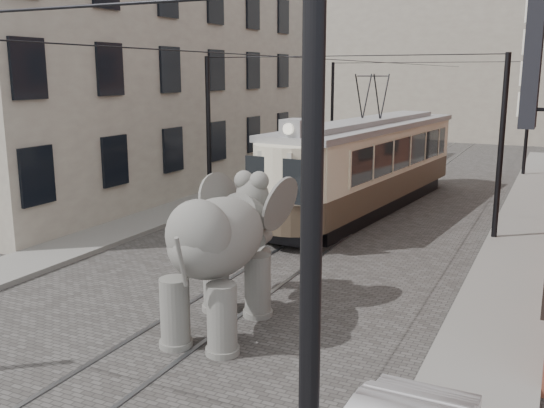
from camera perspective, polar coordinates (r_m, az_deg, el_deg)
The scene contains 9 objects.
ground at distance 16.83m, azimuth -0.13°, elevation -6.40°, with size 120.00×120.00×0.00m, color #494643.
tram_rails at distance 16.83m, azimuth -0.13°, elevation -6.36°, with size 1.54×80.00×0.02m, color slate, non-canonical shape.
sidewalk_right at distance 15.34m, azimuth 20.75°, elevation -8.82°, with size 2.00×60.00×0.15m, color slate.
sidewalk_left at distance 20.38m, azimuth -16.85°, elevation -3.40°, with size 2.00×60.00×0.15m, color slate.
stucco_building at distance 30.26m, azimuth -10.92°, elevation 11.28°, with size 7.00×24.00×10.00m, color gray.
distant_block at distance 54.83m, azimuth 18.91°, elevation 13.26°, with size 28.00×10.00×14.00m, color gray.
catenary at distance 20.78m, azimuth 5.40°, elevation 5.59°, with size 11.00×30.20×6.00m, color black, non-canonical shape.
tram at distance 24.36m, azimuth 9.23°, elevation 5.64°, with size 2.76×13.39×5.31m, color beige, non-canonical shape.
elephant at distance 12.73m, azimuth -5.09°, elevation -5.15°, with size 2.85×5.18×3.17m, color slate, non-canonical shape.
Camera 1 is at (6.95, -14.36, 5.37)m, focal length 40.06 mm.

